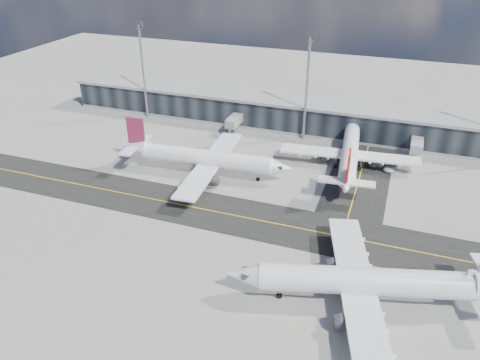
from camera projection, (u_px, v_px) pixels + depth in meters
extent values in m
plane|color=gray|center=(248.00, 230.00, 92.75)|extent=(300.00, 300.00, 0.00)
cube|color=black|center=(254.00, 219.00, 96.05)|extent=(180.00, 14.00, 0.02)
cube|color=black|center=(362.00, 168.00, 116.24)|extent=(14.00, 50.00, 0.02)
cube|color=yellow|center=(254.00, 219.00, 96.04)|extent=(180.00, 0.25, 0.01)
cube|color=yellow|center=(362.00, 168.00, 116.23)|extent=(0.25, 50.00, 0.01)
cube|color=black|center=(310.00, 117.00, 136.18)|extent=(150.00, 12.00, 8.00)
cube|color=gray|center=(311.00, 102.00, 134.07)|extent=(152.00, 13.00, 0.80)
cube|color=gray|center=(309.00, 128.00, 137.91)|extent=(150.00, 12.20, 0.80)
cube|color=gray|center=(236.00, 119.00, 135.80)|extent=(3.00, 10.00, 2.40)
cylinder|color=gray|center=(230.00, 133.00, 132.78)|extent=(0.60, 0.60, 2.40)
cube|color=gray|center=(417.00, 143.00, 120.88)|extent=(3.00, 10.00, 2.40)
cylinder|color=gray|center=(415.00, 159.00, 117.86)|extent=(0.60, 0.60, 2.40)
cylinder|color=gray|center=(143.00, 73.00, 140.53)|extent=(0.70, 0.70, 28.00)
cube|color=#2D2D30|center=(138.00, 24.00, 133.70)|extent=(2.50, 0.50, 1.40)
cylinder|color=gray|center=(307.00, 91.00, 125.61)|extent=(0.70, 0.70, 28.00)
cube|color=#2D2D30|center=(310.00, 36.00, 118.78)|extent=(2.50, 0.50, 1.40)
cylinder|color=white|center=(206.00, 158.00, 111.43)|extent=(31.97, 6.53, 4.23)
cone|color=white|center=(281.00, 168.00, 107.15)|extent=(5.59, 4.61, 4.23)
cone|color=white|center=(136.00, 147.00, 115.52)|extent=(6.64, 4.68, 4.23)
cube|color=white|center=(211.00, 163.00, 111.68)|extent=(7.89, 36.27, 0.53)
cylinder|color=#2D2D30|center=(223.00, 157.00, 117.35)|extent=(4.61, 2.75, 2.43)
cylinder|color=#2D2D30|center=(206.00, 180.00, 106.63)|extent=(4.61, 2.75, 2.43)
cube|color=silver|center=(223.00, 154.00, 116.94)|extent=(2.14, 0.58, 0.85)
cube|color=silver|center=(206.00, 177.00, 106.22)|extent=(2.14, 0.58, 0.85)
cube|color=#6A1B4B|center=(136.00, 131.00, 113.26)|extent=(4.47, 0.80, 6.56)
cube|color=white|center=(135.00, 145.00, 115.22)|extent=(3.88, 12.88, 0.37)
cube|color=#2D2D30|center=(278.00, 166.00, 107.07)|extent=(2.28, 2.48, 0.74)
cylinder|color=gray|center=(258.00, 176.00, 109.83)|extent=(0.27, 0.27, 2.12)
cylinder|color=black|center=(258.00, 179.00, 110.21)|extent=(0.98, 0.44, 0.95)
cylinder|color=black|center=(207.00, 166.00, 116.11)|extent=(1.20, 0.61, 1.16)
cylinder|color=black|center=(198.00, 177.00, 110.75)|extent=(1.20, 0.61, 1.16)
cylinder|color=white|center=(350.00, 153.00, 114.75)|extent=(6.89, 30.28, 4.00)
cone|color=white|center=(353.00, 127.00, 129.21)|extent=(4.47, 5.37, 4.00)
cone|color=white|center=(346.00, 184.00, 99.58)|extent=(4.57, 6.37, 4.00)
cube|color=white|center=(349.00, 155.00, 116.08)|extent=(34.36, 8.27, 0.50)
cylinder|color=#2D2D30|center=(325.00, 154.00, 118.77)|extent=(2.70, 4.41, 2.30)
cylinder|color=#2D2D30|center=(374.00, 159.00, 116.16)|extent=(2.70, 4.41, 2.30)
cube|color=silver|center=(325.00, 151.00, 118.38)|extent=(0.59, 2.03, 0.80)
cube|color=silver|center=(374.00, 157.00, 115.77)|extent=(0.59, 2.03, 0.80)
cube|color=#B4180C|center=(348.00, 166.00, 97.98)|extent=(0.85, 4.23, 6.21)
cube|color=white|center=(346.00, 182.00, 99.29)|extent=(12.23, 3.95, 0.35)
cube|color=#2D2D30|center=(353.00, 126.00, 128.59)|extent=(2.39, 2.21, 0.70)
cylinder|color=gray|center=(351.00, 144.00, 126.31)|extent=(0.26, 0.26, 2.00)
cylinder|color=black|center=(350.00, 146.00, 126.67)|extent=(0.44, 0.93, 0.90)
cylinder|color=black|center=(336.00, 166.00, 116.21)|extent=(0.60, 1.14, 1.10)
cylinder|color=black|center=(360.00, 168.00, 114.91)|extent=(0.60, 1.14, 1.10)
cylinder|color=silver|center=(365.00, 281.00, 72.82)|extent=(33.02, 13.09, 4.41)
cone|color=silver|center=(245.00, 275.00, 74.07)|extent=(6.49, 5.72, 4.41)
cube|color=silver|center=(357.00, 286.00, 73.42)|extent=(15.33, 37.56, 0.55)
cylinder|color=#2D2D30|center=(355.00, 323.00, 68.30)|extent=(5.14, 3.68, 2.53)
cylinder|color=#2D2D30|center=(344.00, 265.00, 79.86)|extent=(5.14, 3.68, 2.53)
cube|color=silver|center=(356.00, 318.00, 67.87)|extent=(2.24, 1.01, 0.88)
cube|color=silver|center=(345.00, 261.00, 79.43)|extent=(2.24, 1.01, 0.88)
cube|color=#2D2D30|center=(249.00, 273.00, 73.82)|extent=(2.77, 2.92, 0.77)
cylinder|color=gray|center=(279.00, 292.00, 75.18)|extent=(0.33, 0.33, 2.20)
cylinder|color=black|center=(279.00, 296.00, 75.58)|extent=(1.06, 0.64, 0.99)
cylinder|color=black|center=(373.00, 315.00, 71.68)|extent=(1.31, 0.85, 1.21)
cylinder|color=black|center=(366.00, 286.00, 77.46)|extent=(1.31, 0.85, 1.21)
cube|color=orange|center=(206.00, 175.00, 111.23)|extent=(3.60, 3.09, 0.77)
cube|color=orange|center=(210.00, 172.00, 111.09)|extent=(1.79, 1.86, 0.99)
cube|color=black|center=(210.00, 171.00, 110.90)|extent=(1.67, 1.75, 0.27)
cylinder|color=black|center=(210.00, 175.00, 112.27)|extent=(0.79, 0.65, 0.77)
cylinder|color=black|center=(211.00, 178.00, 111.05)|extent=(0.79, 0.65, 0.77)
cylinder|color=black|center=(201.00, 176.00, 111.83)|extent=(0.79, 0.65, 0.77)
cylinder|color=black|center=(202.00, 179.00, 110.61)|extent=(0.79, 0.65, 0.77)
imported|color=white|center=(391.00, 166.00, 115.19)|extent=(3.51, 6.24, 1.65)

